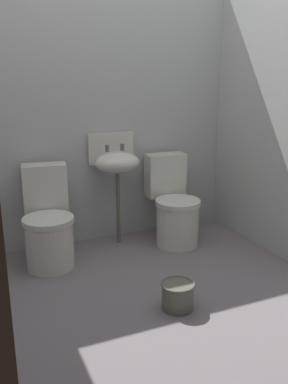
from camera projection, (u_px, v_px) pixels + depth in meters
ground_plane at (163, 308)px, 2.86m from camera, size 2.85×2.98×0.08m
wall_back at (98, 115)px, 3.72m from camera, size 2.85×0.10×2.28m
toilet_left at (48, 225)px, 3.37m from camera, size 0.47×0.64×0.78m
toilet_right at (174, 208)px, 3.81m from camera, size 0.43×0.61×0.78m
sink at (116, 161)px, 3.67m from camera, size 0.42×0.35×0.99m
bucket at (178, 295)px, 2.76m from camera, size 0.23×0.23×0.18m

